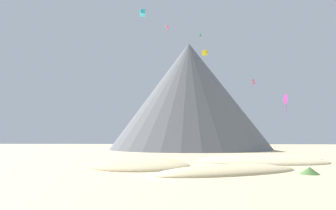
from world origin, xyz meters
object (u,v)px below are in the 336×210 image
(bush_near_right, at_px, (309,171))
(kite_magenta_low, at_px, (286,99))
(bush_scatter_east, at_px, (106,165))
(kite_rainbow_mid, at_px, (254,82))
(bush_mid_center, at_px, (263,167))
(kite_cyan_high, at_px, (143,13))
(rock_massif, at_px, (190,96))
(kite_pink_high, at_px, (168,27))
(kite_yellow_high, at_px, (205,53))
(kite_green_high, at_px, (201,36))

(bush_near_right, xyz_separation_m, kite_magenta_low, (3.86, 19.36, 12.18))
(bush_near_right, bearing_deg, bush_scatter_east, 169.09)
(bush_scatter_east, relative_size, kite_rainbow_mid, 1.44)
(bush_mid_center, distance_m, kite_rainbow_mid, 30.27)
(kite_magenta_low, height_order, kite_cyan_high, kite_cyan_high)
(bush_scatter_east, height_order, rock_massif, rock_massif)
(bush_near_right, xyz_separation_m, kite_pink_high, (-22.18, 43.15, 37.77))
(bush_near_right, relative_size, kite_yellow_high, 1.26)
(bush_scatter_east, xyz_separation_m, kite_yellow_high, (18.82, 48.38, 32.96))
(bush_scatter_east, height_order, kite_cyan_high, kite_cyan_high)
(rock_massif, relative_size, kite_yellow_high, 48.17)
(kite_pink_high, bearing_deg, kite_cyan_high, -116.59)
(kite_pink_high, bearing_deg, kite_magenta_low, -57.85)
(bush_scatter_east, bearing_deg, kite_yellow_high, 68.75)
(kite_green_high, bearing_deg, rock_massif, 85.65)
(rock_massif, height_order, kite_yellow_high, rock_massif)
(rock_massif, height_order, kite_cyan_high, rock_massif)
(bush_scatter_east, bearing_deg, kite_cyan_high, 80.21)
(rock_massif, xyz_separation_m, kite_yellow_high, (4.93, -33.94, 9.82))
(bush_near_right, xyz_separation_m, kite_cyan_high, (-26.33, 22.12, 32.90))
(bush_mid_center, height_order, kite_yellow_high, kite_yellow_high)
(kite_green_high, xyz_separation_m, kite_pink_high, (-10.11, -4.23, 1.37))
(bush_mid_center, height_order, kite_pink_high, kite_pink_high)
(kite_rainbow_mid, bearing_deg, kite_green_high, 141.96)
(kite_green_high, relative_size, kite_magenta_low, 0.66)
(bush_scatter_east, height_order, bush_near_right, bush_near_right)
(kite_green_high, distance_m, kite_yellow_high, 7.69)
(bush_near_right, bearing_deg, kite_magenta_low, 78.73)
(kite_yellow_high, height_order, kite_pink_high, kite_pink_high)
(bush_near_right, bearing_deg, kite_pink_high, 117.21)
(bush_mid_center, relative_size, kite_rainbow_mid, 1.36)
(kite_rainbow_mid, bearing_deg, kite_pink_high, 166.30)
(kite_yellow_high, bearing_deg, kite_rainbow_mid, -111.86)
(rock_massif, distance_m, kite_pink_high, 47.65)
(kite_magenta_low, height_order, kite_rainbow_mid, kite_rainbow_mid)
(kite_pink_high, bearing_deg, rock_massif, 65.82)
(bush_scatter_east, height_order, kite_pink_high, kite_pink_high)
(kite_green_high, distance_m, kite_magenta_low, 40.33)
(kite_rainbow_mid, bearing_deg, bush_near_right, -68.38)
(kite_cyan_high, distance_m, kite_pink_high, 21.99)
(rock_massif, distance_m, kite_rainbow_mid, 61.71)
(bush_scatter_east, bearing_deg, rock_massif, 80.43)
(kite_cyan_high, height_order, kite_pink_high, kite_pink_high)
(kite_green_high, distance_m, kite_pink_high, 11.05)
(rock_massif, bearing_deg, kite_cyan_high, -99.52)
(kite_magenta_low, bearing_deg, kite_cyan_high, 82.89)
(bush_scatter_east, xyz_separation_m, kite_rainbow_mid, (28.71, 22.68, 17.66))
(bush_mid_center, bearing_deg, kite_rainbow_mid, 79.48)
(kite_magenta_low, bearing_deg, kite_pink_high, 45.70)
(bush_scatter_east, relative_size, kite_cyan_high, 1.30)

